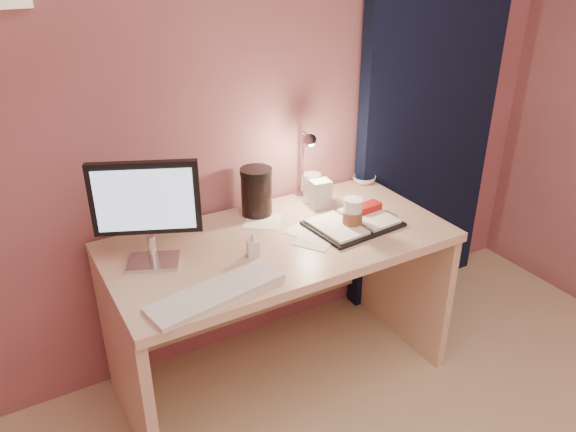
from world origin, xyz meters
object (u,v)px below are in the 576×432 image
monitor (147,204)px  keyboard (217,293)px  clear_cup (312,188)px  dark_jar (257,194)px  planner (354,221)px  coffee_cup (353,215)px  lotion_bottle (253,244)px  desk_lamp (317,158)px  bowl (364,179)px  product_box (320,194)px  desk (272,276)px

monitor → keyboard: (0.12, -0.31, -0.24)m
clear_cup → dark_jar: size_ratio=0.74×
keyboard → planner: 0.75m
coffee_cup → lotion_bottle: size_ratio=1.33×
lotion_bottle → dark_jar: 0.37m
desk_lamp → dark_jar: bearing=-166.9°
dark_jar → monitor: bearing=-160.9°
monitor → bowl: 1.19m
product_box → desk: bearing=-156.0°
desk → coffee_cup: 0.45m
bowl → product_box: (-0.34, -0.13, 0.05)m
lotion_bottle → dark_jar: (0.18, 0.32, 0.04)m
monitor → product_box: bearing=30.6°
desk → product_box: product_box is taller
planner → bowl: bearing=43.3°
keyboard → dark_jar: (0.41, 0.49, 0.09)m
clear_cup → desk_lamp: size_ratio=0.41×
coffee_cup → lotion_bottle: 0.46m
clear_cup → keyboard: bearing=-145.1°
clear_cup → desk: bearing=-152.6°
product_box → planner: bearing=-72.7°
desk → keyboard: bearing=-140.2°
bowl → desk_lamp: 0.38m
coffee_cup → lotion_bottle: (-0.46, 0.00, -0.01)m
planner → coffee_cup: bearing=-146.8°
keyboard → clear_cup: bearing=24.6°
planner → product_box: (-0.04, 0.21, 0.05)m
coffee_cup → lotion_bottle: coffee_cup is taller
lotion_bottle → dark_jar: size_ratio=0.53×
dark_jar → desk: bearing=-97.2°
dark_jar → desk_lamp: desk_lamp is taller
clear_cup → bowl: 0.36m
desk → dark_jar: dark_jar is taller
monitor → clear_cup: (0.80, 0.16, -0.18)m
clear_cup → monitor: bearing=-168.5°
bowl → dark_jar: size_ratio=0.60×
keyboard → bowl: bowl is taller
desk → planner: size_ratio=3.62×
bowl → lotion_bottle: size_ratio=1.13×
dark_jar → product_box: bearing=-17.1°
keyboard → lotion_bottle: size_ratio=4.85×
coffee_cup → dark_jar: size_ratio=0.71×
clear_cup → dark_jar: 0.27m
monitor → clear_cup: monitor is taller
bowl → desk_lamp: desk_lamp is taller
planner → bowl: (0.31, 0.34, 0.00)m
desk_lamp → clear_cup: bearing=-162.1°
planner → clear_cup: size_ratio=2.74×
desk → product_box: (0.30, 0.09, 0.29)m
planner → dark_jar: dark_jar is taller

